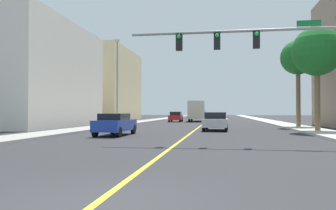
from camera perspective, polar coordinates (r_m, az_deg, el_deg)
The scene contains 13 objects.
ground at distance 47.45m, azimuth 6.42°, elevation -3.00°, with size 192.00×192.00×0.00m, color #2D2D30.
sidewalk_left at distance 48.76m, azimuth -4.60°, elevation -2.86°, with size 2.68×168.00×0.15m, color #9E9B93.
sidewalk_right at distance 47.95m, azimuth 17.62°, elevation -2.84°, with size 2.68×168.00×0.15m, color beige.
lane_marking_center at distance 47.45m, azimuth 6.42°, elevation -2.99°, with size 0.16×144.00×0.01m, color yellow.
building_left_far at distance 57.81m, azimuth -14.59°, elevation 3.18°, with size 16.74×15.95×11.71m, color beige.
traffic_signal_mast at distance 16.81m, azimuth 17.56°, elevation 9.00°, with size 10.80×0.36×5.83m.
street_lamp at distance 34.99m, azimuth -8.72°, elevation 4.60°, with size 0.56×0.28×8.92m.
palm_mid at distance 27.93m, azimuth 24.21°, elevation 8.31°, with size 3.73×3.73×7.87m.
palm_far at distance 34.92m, azimuth 21.42°, elevation 7.46°, with size 3.34×3.34×8.35m.
car_red at distance 49.81m, azimuth 1.34°, elevation -2.01°, with size 1.89×3.96×1.53m.
car_blue at distance 21.97m, azimuth -9.05°, elevation -3.21°, with size 1.80×4.30×1.44m.
car_silver at distance 27.56m, azimuth 8.20°, elevation -2.78°, with size 2.07×4.52×1.50m.
delivery_truck at distance 52.10m, azimuth 5.00°, elevation -1.00°, with size 2.59×8.75×3.13m.
Camera 1 is at (2.10, -5.38, 1.57)m, focal length 35.50 mm.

